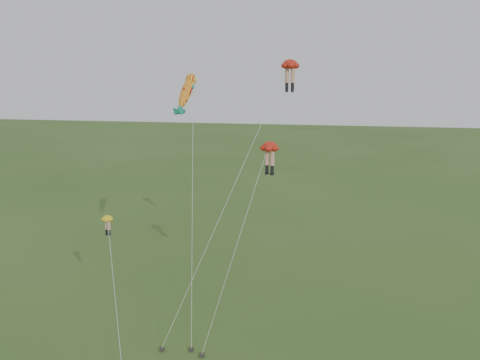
# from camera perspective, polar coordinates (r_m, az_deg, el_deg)

# --- Properties ---
(ground) EXTENTS (300.00, 300.00, 0.00)m
(ground) POSITION_cam_1_polar(r_m,az_deg,el_deg) (39.10, -4.91, -17.76)
(ground) COLOR #2E4D1B
(ground) RESTS_ON ground
(legs_kite_red_high) EXTENTS (8.72, 8.65, 19.92)m
(legs_kite_red_high) POSITION_cam_1_polar(r_m,az_deg,el_deg) (40.17, 5.12, 11.45)
(legs_kite_red_high) COLOR #B52012
(legs_kite_red_high) RESTS_ON ground
(legs_kite_red_mid) EXTENTS (4.96, 5.58, 14.30)m
(legs_kite_red_mid) POSITION_cam_1_polar(r_m,az_deg,el_deg) (37.30, 3.07, 2.98)
(legs_kite_red_mid) COLOR #B52012
(legs_kite_red_mid) RESTS_ON ground
(legs_kite_yellow) EXTENTS (4.25, 7.47, 8.78)m
(legs_kite_yellow) POSITION_cam_1_polar(r_m,az_deg,el_deg) (39.99, -13.89, -4.96)
(legs_kite_yellow) COLOR yellow
(legs_kite_yellow) RESTS_ON ground
(fish_kite) EXTENTS (2.91, 8.96, 19.16)m
(fish_kite) POSITION_cam_1_polar(r_m,az_deg,el_deg) (41.61, -5.69, 9.33)
(fish_kite) COLOR yellow
(fish_kite) RESTS_ON ground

